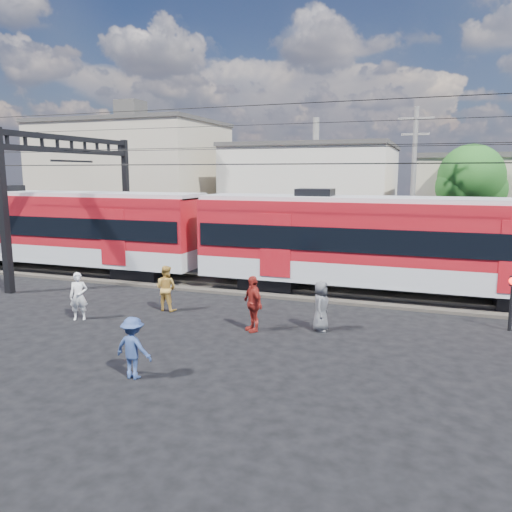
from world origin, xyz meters
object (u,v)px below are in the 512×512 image
object	(u,v)px
pedestrian_a	(79,296)
crossing_signal	(512,293)
commuter_train	(397,241)
pedestrian_c	(133,348)

from	to	relation	value
pedestrian_a	crossing_signal	world-z (taller)	crossing_signal
pedestrian_a	crossing_signal	size ratio (longest dim) A/B	0.92
commuter_train	pedestrian_c	world-z (taller)	commuter_train
commuter_train	pedestrian_c	distance (m)	12.00
commuter_train	crossing_signal	bearing A→B (deg)	-38.14
crossing_signal	pedestrian_a	bearing A→B (deg)	-165.42
commuter_train	pedestrian_c	size ratio (longest dim) A/B	31.65
commuter_train	pedestrian_a	size ratio (longest dim) A/B	29.71
crossing_signal	commuter_train	bearing A→B (deg)	141.86
pedestrian_a	pedestrian_c	world-z (taller)	pedestrian_a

